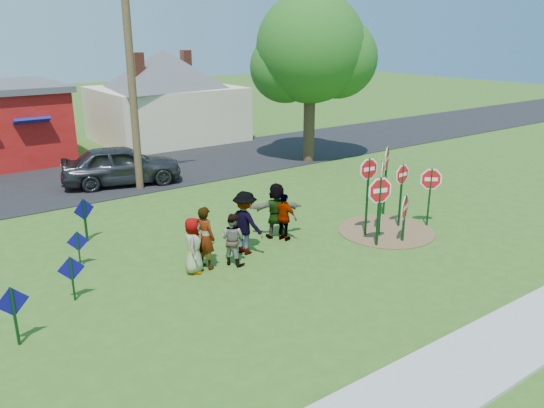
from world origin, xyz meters
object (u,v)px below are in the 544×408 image
(person_a, at_px, (193,245))
(leafy_tree, at_px, (313,54))
(stop_sign_d, at_px, (387,164))
(stop_sign_b, at_px, (368,177))
(stop_sign_c, at_px, (402,181))
(suv, at_px, (122,165))
(stop_sign_a, at_px, (380,197))
(utility_pole, at_px, (130,58))
(person_b, at_px, (205,238))

(person_a, height_order, leafy_tree, leafy_tree)
(stop_sign_d, bearing_deg, stop_sign_b, 174.95)
(stop_sign_c, bearing_deg, stop_sign_b, 172.11)
(suv, bearing_deg, stop_sign_a, -145.66)
(stop_sign_b, relative_size, stop_sign_c, 1.18)
(stop_sign_b, xyz_separation_m, suv, (-4.21, 10.56, -1.10))
(stop_sign_b, relative_size, stop_sign_d, 1.02)
(stop_sign_c, xyz_separation_m, utility_pole, (-5.42, 9.55, 3.76))
(stop_sign_c, bearing_deg, stop_sign_a, -163.10)
(person_b, distance_m, leafy_tree, 14.35)
(stop_sign_b, distance_m, stop_sign_c, 1.59)
(stop_sign_c, distance_m, person_b, 7.10)
(suv, relative_size, leafy_tree, 0.60)
(stop_sign_d, xyz_separation_m, suv, (-6.31, 9.41, -1.01))
(stop_sign_c, relative_size, person_b, 1.27)
(stop_sign_a, distance_m, stop_sign_d, 3.18)
(stop_sign_c, bearing_deg, leafy_tree, 62.50)
(stop_sign_d, height_order, suv, stop_sign_d)
(person_a, height_order, utility_pole, utility_pole)
(stop_sign_d, xyz_separation_m, person_b, (-7.56, -0.30, -0.99))
(suv, bearing_deg, stop_sign_d, -130.48)
(stop_sign_b, bearing_deg, person_b, 178.20)
(utility_pole, bearing_deg, stop_sign_c, -60.42)
(stop_sign_b, relative_size, suv, 0.54)
(stop_sign_b, height_order, stop_sign_c, stop_sign_b)
(utility_pole, relative_size, leafy_tree, 1.23)
(person_a, relative_size, person_b, 0.87)
(stop_sign_d, bearing_deg, stop_sign_c, -148.58)
(stop_sign_c, xyz_separation_m, stop_sign_d, (0.56, 1.22, 0.29))
(stop_sign_c, bearing_deg, stop_sign_d, 59.90)
(stop_sign_c, xyz_separation_m, person_b, (-7.00, 0.93, -0.71))
(suv, xyz_separation_m, leafy_tree, (9.53, -1.35, 4.46))
(person_b, bearing_deg, leafy_tree, -69.07)
(suv, xyz_separation_m, utility_pole, (0.33, -1.08, 4.49))
(stop_sign_b, xyz_separation_m, stop_sign_d, (2.10, 1.15, -0.09))
(suv, bearing_deg, person_b, -171.69)
(person_a, bearing_deg, stop_sign_b, -63.50)
(stop_sign_a, height_order, suv, stop_sign_a)
(stop_sign_b, height_order, person_a, stop_sign_b)
(stop_sign_b, xyz_separation_m, stop_sign_c, (1.54, -0.07, -0.38))
(stop_sign_a, xyz_separation_m, stop_sign_d, (2.46, 2.00, 0.28))
(stop_sign_c, distance_m, suv, 12.11)
(stop_sign_a, height_order, person_b, stop_sign_a)
(stop_sign_d, distance_m, utility_pole, 10.82)
(suv, relative_size, utility_pole, 0.49)
(person_b, xyz_separation_m, utility_pole, (1.58, 8.62, 4.47))
(stop_sign_b, relative_size, leafy_tree, 0.33)
(stop_sign_a, xyz_separation_m, leafy_tree, (5.68, 10.06, 3.73))
(stop_sign_a, xyz_separation_m, person_b, (-5.11, 1.70, -0.71))
(stop_sign_d, bearing_deg, suv, 90.06)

